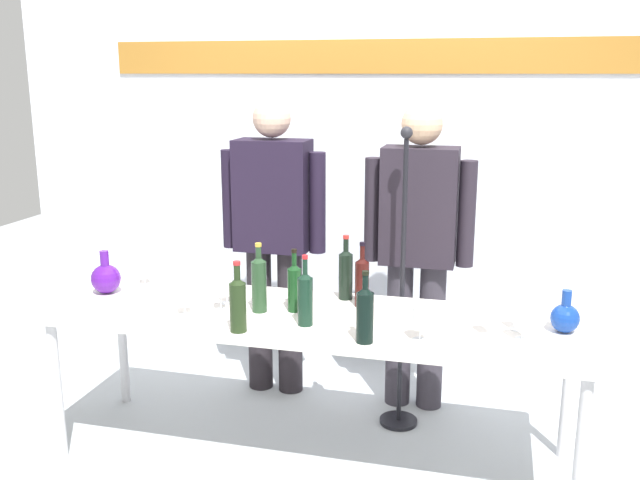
{
  "coord_description": "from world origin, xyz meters",
  "views": [
    {
      "loc": [
        0.79,
        -2.93,
        1.81
      ],
      "look_at": [
        0.0,
        0.15,
        1.04
      ],
      "focal_mm": 39.08,
      "sensor_mm": 36.0,
      "label": 1
    }
  ],
  "objects_px": {
    "presenter_right": "(418,240)",
    "wine_glass_left_2": "(144,265)",
    "decanter_blue_left": "(106,278)",
    "display_table": "(312,325)",
    "wine_glass_right_1": "(420,317)",
    "wine_glass_right_3": "(523,317)",
    "wine_glass_right_0": "(490,309)",
    "decanter_blue_right": "(565,317)",
    "wine_glass_left_3": "(184,293)",
    "wine_bottle_1": "(238,302)",
    "wine_bottle_2": "(294,286)",
    "wine_bottle_4": "(259,282)",
    "wine_bottle_6": "(365,313)",
    "microphone_stand": "(401,330)",
    "wine_bottle_3": "(305,297)",
    "wine_glass_right_2": "(519,308)",
    "wine_bottle_0": "(362,280)",
    "presenter_left": "(274,230)",
    "wine_glass_left_0": "(226,282)",
    "wine_glass_left_1": "(220,289)",
    "wine_bottle_5": "(346,272)"
  },
  "relations": [
    {
      "from": "presenter_right",
      "to": "wine_glass_left_2",
      "type": "height_order",
      "value": "presenter_right"
    },
    {
      "from": "decanter_blue_left",
      "to": "display_table",
      "type": "bearing_deg",
      "value": -2.56
    },
    {
      "from": "wine_glass_right_1",
      "to": "wine_glass_right_3",
      "type": "bearing_deg",
      "value": 15.16
    },
    {
      "from": "display_table",
      "to": "presenter_right",
      "type": "relative_size",
      "value": 1.48
    },
    {
      "from": "presenter_right",
      "to": "wine_glass_right_0",
      "type": "height_order",
      "value": "presenter_right"
    },
    {
      "from": "display_table",
      "to": "wine_glass_right_0",
      "type": "height_order",
      "value": "wine_glass_right_0"
    },
    {
      "from": "decanter_blue_right",
      "to": "wine_glass_left_3",
      "type": "bearing_deg",
      "value": -172.88
    },
    {
      "from": "wine_bottle_1",
      "to": "wine_glass_right_3",
      "type": "relative_size",
      "value": 2.13
    },
    {
      "from": "wine_bottle_2",
      "to": "wine_glass_right_1",
      "type": "height_order",
      "value": "wine_bottle_2"
    },
    {
      "from": "presenter_right",
      "to": "wine_bottle_2",
      "type": "bearing_deg",
      "value": -127.12
    },
    {
      "from": "wine_bottle_4",
      "to": "wine_bottle_6",
      "type": "bearing_deg",
      "value": -24.89
    },
    {
      "from": "wine_bottle_1",
      "to": "wine_bottle_6",
      "type": "distance_m",
      "value": 0.55
    },
    {
      "from": "wine_bottle_2",
      "to": "wine_bottle_6",
      "type": "relative_size",
      "value": 0.98
    },
    {
      "from": "microphone_stand",
      "to": "wine_bottle_3",
      "type": "bearing_deg",
      "value": -121.29
    },
    {
      "from": "wine_glass_right_2",
      "to": "wine_bottle_0",
      "type": "bearing_deg",
      "value": 169.0
    },
    {
      "from": "decanter_blue_left",
      "to": "presenter_left",
      "type": "distance_m",
      "value": 0.94
    },
    {
      "from": "wine_glass_right_1",
      "to": "wine_glass_right_2",
      "type": "relative_size",
      "value": 1.02
    },
    {
      "from": "wine_glass_left_0",
      "to": "wine_glass_left_1",
      "type": "bearing_deg",
      "value": -85.73
    },
    {
      "from": "wine_bottle_0",
      "to": "wine_glass_right_3",
      "type": "relative_size",
      "value": 2.14
    },
    {
      "from": "display_table",
      "to": "wine_bottle_1",
      "type": "relative_size",
      "value": 7.9
    },
    {
      "from": "wine_bottle_1",
      "to": "wine_glass_left_1",
      "type": "distance_m",
      "value": 0.3
    },
    {
      "from": "wine_bottle_5",
      "to": "wine_glass_right_1",
      "type": "xyz_separation_m",
      "value": [
        0.42,
        -0.45,
        -0.04
      ]
    },
    {
      "from": "wine_glass_right_2",
      "to": "wine_bottle_6",
      "type": "bearing_deg",
      "value": -153.57
    },
    {
      "from": "presenter_left",
      "to": "wine_glass_right_3",
      "type": "xyz_separation_m",
      "value": [
        1.33,
        -0.76,
        -0.13
      ]
    },
    {
      "from": "decanter_blue_right",
      "to": "wine_glass_left_3",
      "type": "relative_size",
      "value": 1.27
    },
    {
      "from": "wine_glass_right_3",
      "to": "microphone_stand",
      "type": "bearing_deg",
      "value": 137.88
    },
    {
      "from": "presenter_right",
      "to": "wine_bottle_6",
      "type": "distance_m",
      "value": 0.96
    },
    {
      "from": "presenter_left",
      "to": "wine_bottle_5",
      "type": "relative_size",
      "value": 5.23
    },
    {
      "from": "wine_bottle_2",
      "to": "wine_glass_right_3",
      "type": "bearing_deg",
      "value": -6.03
    },
    {
      "from": "wine_bottle_4",
      "to": "wine_glass_left_3",
      "type": "relative_size",
      "value": 2.22
    },
    {
      "from": "display_table",
      "to": "microphone_stand",
      "type": "bearing_deg",
      "value": 50.31
    },
    {
      "from": "presenter_left",
      "to": "wine_bottle_4",
      "type": "height_order",
      "value": "presenter_left"
    },
    {
      "from": "wine_glass_left_3",
      "to": "wine_glass_right_1",
      "type": "distance_m",
      "value": 1.08
    },
    {
      "from": "wine_bottle_0",
      "to": "wine_bottle_6",
      "type": "bearing_deg",
      "value": -77.39
    },
    {
      "from": "wine_glass_left_0",
      "to": "wine_glass_left_1",
      "type": "distance_m",
      "value": 0.09
    },
    {
      "from": "decanter_blue_right",
      "to": "wine_glass_right_2",
      "type": "relative_size",
      "value": 1.31
    },
    {
      "from": "wine_bottle_5",
      "to": "wine_bottle_1",
      "type": "bearing_deg",
      "value": -122.62
    },
    {
      "from": "decanter_blue_right",
      "to": "presenter_right",
      "type": "height_order",
      "value": "presenter_right"
    },
    {
      "from": "wine_glass_right_1",
      "to": "decanter_blue_right",
      "type": "bearing_deg",
      "value": 22.55
    },
    {
      "from": "wine_glass_left_0",
      "to": "wine_glass_right_2",
      "type": "distance_m",
      "value": 1.35
    },
    {
      "from": "wine_glass_right_1",
      "to": "wine_glass_right_2",
      "type": "xyz_separation_m",
      "value": [
        0.4,
        0.22,
        -0.0
      ]
    },
    {
      "from": "wine_glass_left_0",
      "to": "wine_glass_left_1",
      "type": "relative_size",
      "value": 1.04
    },
    {
      "from": "wine_glass_right_0",
      "to": "wine_glass_right_2",
      "type": "distance_m",
      "value": 0.16
    },
    {
      "from": "wine_glass_right_0",
      "to": "wine_glass_right_1",
      "type": "height_order",
      "value": "wine_glass_right_0"
    },
    {
      "from": "wine_glass_left_0",
      "to": "display_table",
      "type": "bearing_deg",
      "value": -5.98
    },
    {
      "from": "presenter_left",
      "to": "decanter_blue_left",
      "type": "bearing_deg",
      "value": -137.52
    },
    {
      "from": "presenter_left",
      "to": "wine_bottle_2",
      "type": "distance_m",
      "value": 0.73
    },
    {
      "from": "wine_bottle_5",
      "to": "decanter_blue_right",
      "type": "bearing_deg",
      "value": -11.77
    },
    {
      "from": "wine_bottle_5",
      "to": "wine_glass_right_2",
      "type": "height_order",
      "value": "wine_bottle_5"
    },
    {
      "from": "wine_glass_right_1",
      "to": "microphone_stand",
      "type": "distance_m",
      "value": 0.71
    }
  ]
}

